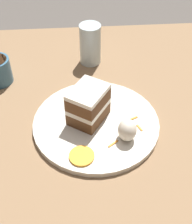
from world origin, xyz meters
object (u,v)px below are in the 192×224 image
object	(u,v)px
drinking_glass	(90,47)
cream_dollop	(127,130)
cake_slice	(88,105)
plate	(96,123)
orange_garnish	(82,156)

from	to	relation	value
drinking_glass	cream_dollop	bearing A→B (deg)	10.66
cake_slice	cream_dollop	size ratio (longest dim) A/B	2.15
plate	cream_dollop	size ratio (longest dim) A/B	5.64
plate	cream_dollop	world-z (taller)	cream_dollop
orange_garnish	cream_dollop	bearing A→B (deg)	113.71
drinking_glass	plate	bearing A→B (deg)	-0.73
cream_dollop	orange_garnish	xyz separation A→B (m)	(0.05, -0.10, -0.02)
plate	cake_slice	world-z (taller)	cake_slice
cream_dollop	drinking_glass	distance (m)	0.34
orange_garnish	cake_slice	bearing A→B (deg)	169.43
orange_garnish	drinking_glass	xyz separation A→B (m)	(-0.37, 0.04, 0.04)
plate	orange_garnish	distance (m)	0.11
cake_slice	drinking_glass	size ratio (longest dim) A/B	0.95
plate	orange_garnish	world-z (taller)	orange_garnish
cream_dollop	orange_garnish	distance (m)	0.12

